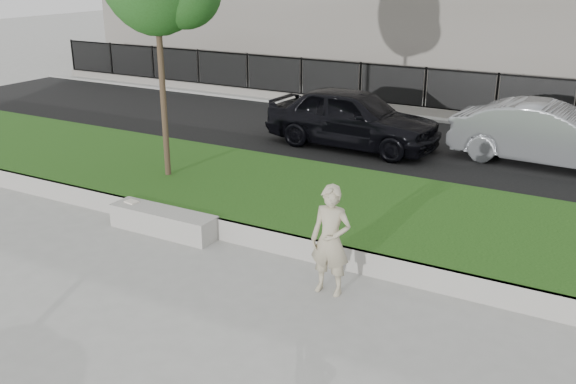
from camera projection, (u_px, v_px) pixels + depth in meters
The scene contains 11 objects.
ground at pixel (223, 272), 10.27m from camera, with size 90.00×90.00×0.00m, color gray.
grass_bank at pixel (309, 203), 12.66m from camera, with size 34.00×4.00×0.40m, color black.
grass_kerb at pixel (257, 238), 11.05m from camera, with size 34.00×0.08×0.40m, color gray.
street at pixel (403, 146), 17.24m from camera, with size 34.00×7.00×0.04m, color black.
far_pavement at pixel (450, 112), 20.92m from camera, with size 34.00×3.00×0.12m, color gray.
iron_fence at pixel (443, 103), 19.94m from camera, with size 32.00×0.30×1.50m.
stone_bench at pixel (163, 221), 11.71m from camera, with size 2.13×0.53×0.43m, color gray.
man at pixel (331, 240), 9.37m from camera, with size 0.62×0.40×1.69m, color tan.
book at pixel (132, 202), 12.01m from camera, with size 0.24×0.17×0.03m, color silver.
car_dark at pixel (353, 117), 16.87m from camera, with size 1.86×4.63×1.58m, color black.
car_silver at pixel (548, 134), 15.40m from camera, with size 1.57×4.49×1.48m, color gray.
Camera 1 is at (5.42, -7.54, 4.68)m, focal length 40.00 mm.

